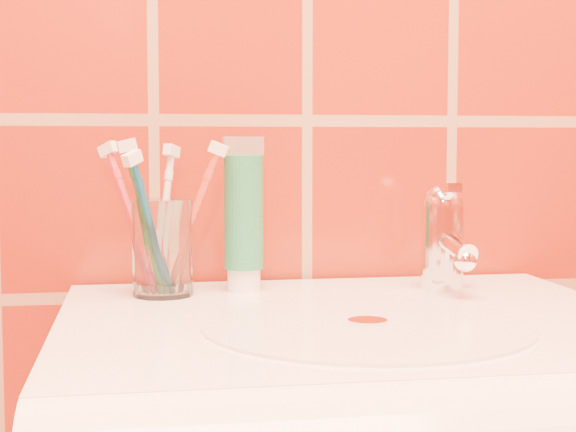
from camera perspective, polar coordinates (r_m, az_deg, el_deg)
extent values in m
cube|color=white|center=(0.87, 4.27, -11.62)|extent=(0.56, 0.46, 0.16)
cylinder|color=silver|center=(0.80, 5.16, -6.96)|extent=(0.30, 0.30, 0.00)
cylinder|color=white|center=(0.80, 5.16, -6.82)|extent=(0.04, 0.04, 0.00)
cylinder|color=white|center=(0.96, -8.11, -2.04)|extent=(0.06, 0.06, 0.10)
cylinder|color=white|center=(0.99, -2.87, -4.13)|extent=(0.04, 0.04, 0.03)
cylinder|color=#1B7346|center=(0.98, -2.89, 0.25)|extent=(0.04, 0.04, 0.13)
cube|color=beige|center=(0.98, -2.91, 4.55)|extent=(0.05, 0.01, 0.02)
cylinder|color=white|center=(1.01, 9.93, -2.00)|extent=(0.05, 0.05, 0.09)
sphere|color=white|center=(1.01, 9.96, 0.69)|extent=(0.05, 0.05, 0.05)
cylinder|color=white|center=(0.97, 10.69, -1.82)|extent=(0.02, 0.09, 0.03)
cube|color=white|center=(0.99, 10.21, 1.68)|extent=(0.02, 0.06, 0.01)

